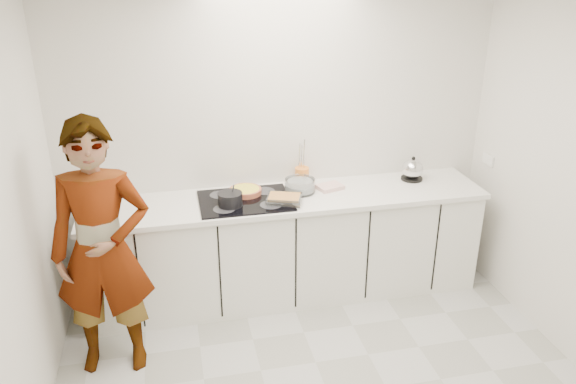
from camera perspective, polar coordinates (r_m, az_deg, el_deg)
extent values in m
cube|color=silver|center=(4.67, -0.87, 5.47)|extent=(3.60, 0.00, 2.60)
cube|color=white|center=(5.16, 19.68, 3.13)|extent=(0.02, 0.15, 0.09)
cube|color=white|center=(4.72, -0.01, -5.76)|extent=(3.20, 0.58, 0.87)
cube|color=white|center=(4.52, -0.01, -0.70)|extent=(3.24, 0.64, 0.04)
cube|color=black|center=(4.43, -4.38, -0.87)|extent=(0.72, 0.54, 0.01)
cylinder|color=#B1583A|center=(4.54, -4.36, 0.10)|extent=(0.29, 0.29, 0.04)
cylinder|color=yellow|center=(4.53, -4.36, 0.29)|extent=(0.25, 0.25, 0.01)
cylinder|color=black|center=(4.32, -5.89, -0.74)|extent=(0.22, 0.22, 0.11)
cylinder|color=silver|center=(4.32, -5.69, -0.03)|extent=(0.04, 0.07, 0.16)
cube|color=silver|center=(4.37, -0.37, -0.71)|extent=(0.31, 0.27, 0.05)
cube|color=gold|center=(4.36, -0.37, -0.50)|extent=(0.28, 0.24, 0.02)
cylinder|color=silver|center=(4.57, 1.22, 0.65)|extent=(0.25, 0.25, 0.11)
cylinder|color=white|center=(4.58, 1.22, 0.45)|extent=(0.21, 0.21, 0.05)
cube|color=white|center=(4.66, 4.27, 0.52)|extent=(0.24, 0.20, 0.03)
cylinder|color=black|center=(4.96, 12.45, 1.35)|extent=(0.23, 0.23, 0.02)
sphere|color=silver|center=(4.93, 12.54, 2.30)|extent=(0.23, 0.23, 0.18)
sphere|color=black|center=(4.90, 12.63, 3.36)|extent=(0.04, 0.04, 0.03)
cylinder|color=orange|center=(4.73, 1.43, 1.64)|extent=(0.15, 0.15, 0.15)
imported|color=white|center=(3.91, -18.33, -5.71)|extent=(0.69, 0.48, 1.81)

